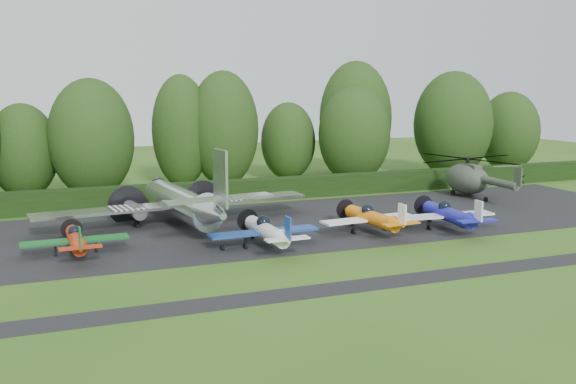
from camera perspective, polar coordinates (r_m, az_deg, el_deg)
name	(u,v)px	position (r m, az deg, el deg)	size (l,w,h in m)	color
ground	(307,259)	(40.15, 1.74, -5.99)	(160.00, 160.00, 0.00)	#2A5417
apron	(257,227)	(49.24, -2.79, -3.09)	(70.00, 18.00, 0.01)	black
taxiway_verge	(351,287)	(34.93, 5.62, -8.40)	(70.00, 2.00, 0.00)	black
hedgerow	(219,202)	(59.57, -6.14, -0.93)	(90.00, 1.60, 2.00)	black
transport_plane	(182,203)	(49.09, -9.44, -0.96)	(21.53, 16.51, 6.90)	silver
light_plane_red	(76,239)	(42.82, -18.34, -4.02)	(6.65, 6.99, 2.55)	#AB2C0F
light_plane_white	(266,231)	(42.47, -1.93, -3.46)	(7.48, 7.87, 2.88)	white
light_plane_orange	(372,218)	(47.04, 7.46, -2.28)	(7.41, 7.79, 2.85)	orange
light_plane_blue	(449,214)	(49.12, 14.10, -1.93)	(7.70, 8.10, 2.96)	#1B1CA5
helicopter	(467,176)	(64.40, 15.66, 1.39)	(11.84, 13.86, 3.81)	#323B2D
sign_board	(507,172)	(73.99, 18.92, 1.70)	(3.59, 0.13, 2.02)	#3F3326
tree_0	(23,151)	(65.82, -22.48, 3.37)	(6.44, 6.44, 9.07)	black
tree_1	(224,129)	(68.76, -5.73, 5.60)	(7.41, 7.41, 12.27)	black
tree_2	(354,135)	(71.41, 5.90, 5.08)	(7.95, 7.95, 10.61)	black
tree_3	(509,132)	(85.43, 19.03, 5.10)	(7.55, 7.55, 9.96)	black
tree_7	(288,141)	(73.27, 0.02, 4.54)	(6.23, 6.23, 8.84)	black
tree_8	(181,131)	(68.69, -9.47, 5.35)	(6.15, 6.15, 11.88)	black
tree_9	(453,124)	(78.08, 14.45, 5.85)	(9.16, 9.16, 12.37)	black
tree_10	(92,139)	(63.95, -17.06, 4.57)	(8.04, 8.04, 11.41)	black
tree_11	(355,119)	(77.00, 6.00, 6.50)	(8.58, 8.58, 13.58)	black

